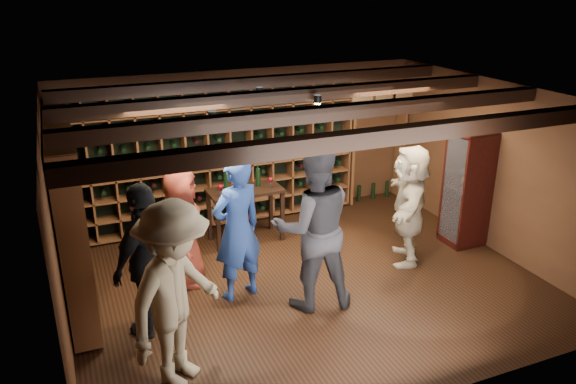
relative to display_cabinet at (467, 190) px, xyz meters
name	(u,v)px	position (x,y,z in m)	size (l,w,h in m)	color
ground	(307,282)	(-2.71, -0.20, -0.86)	(6.00, 6.00, 0.00)	black
room_shell	(308,104)	(-2.71, -0.15, 1.56)	(6.00, 6.00, 6.00)	#4F2E1B
wine_rack_back	(218,157)	(-3.24, 2.13, 0.29)	(4.65, 0.30, 2.20)	brown
wine_rack_left	(70,213)	(-5.54, 0.62, 0.29)	(0.30, 2.65, 2.20)	brown
crate_shelf	(378,116)	(-0.31, 2.12, 0.71)	(1.20, 0.32, 2.07)	brown
display_cabinet	(467,190)	(0.00, 0.00, 0.00)	(0.55, 0.50, 1.75)	black
man_blue_shirt	(237,229)	(-3.66, -0.17, 0.08)	(0.68, 0.45, 1.87)	navy
man_grey_suit	(313,227)	(-2.88, -0.70, 0.19)	(1.01, 0.79, 2.09)	black
guest_red_floral	(183,228)	(-4.22, 0.41, -0.06)	(0.78, 0.51, 1.60)	maroon
guest_woman_black	(148,259)	(-4.80, -0.50, 0.05)	(1.06, 0.44, 1.81)	black
guest_khaki	(176,296)	(-4.70, -1.50, 0.12)	(1.26, 0.72, 1.95)	#7E7257
guest_beige	(409,204)	(-1.13, -0.16, 0.01)	(1.60, 0.51, 1.73)	tan
tasting_table	(245,195)	(-3.05, 1.36, -0.11)	(1.13, 0.59, 1.12)	black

